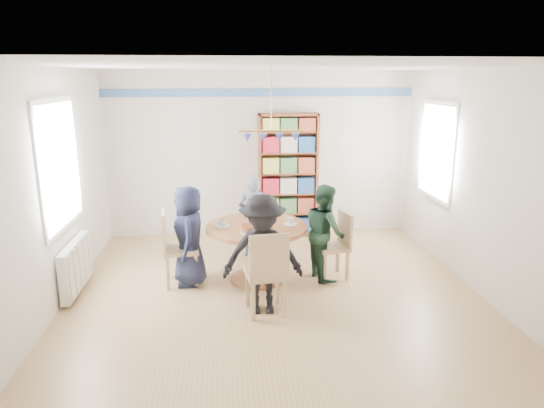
{
  "coord_description": "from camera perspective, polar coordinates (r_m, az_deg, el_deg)",
  "views": [
    {
      "loc": [
        -0.54,
        -5.43,
        2.57
      ],
      "look_at": [
        0.0,
        0.4,
        1.05
      ],
      "focal_mm": 32.0,
      "sensor_mm": 36.0,
      "label": 1
    }
  ],
  "objects": [
    {
      "name": "tableware",
      "position": [
        6.2,
        -2.05,
        -1.94
      ],
      "size": [
        1.05,
        1.05,
        0.28
      ],
      "color": "white",
      "rests_on": "dining_table"
    },
    {
      "name": "chair_right",
      "position": [
        6.44,
        7.69,
        -4.43
      ],
      "size": [
        0.46,
        0.46,
        0.89
      ],
      "color": "#D4AD82",
      "rests_on": "ground"
    },
    {
      "name": "room_shell",
      "position": [
        6.37,
        -2.74,
        6.22
      ],
      "size": [
        5.0,
        5.0,
        5.0
      ],
      "color": "white",
      "rests_on": "ground"
    },
    {
      "name": "chair_near",
      "position": [
        5.35,
        -0.58,
        -7.75
      ],
      "size": [
        0.49,
        0.49,
        0.98
      ],
      "color": "#D4AD82",
      "rests_on": "ground"
    },
    {
      "name": "chair_left",
      "position": [
        6.27,
        -11.46,
        -4.69
      ],
      "size": [
        0.48,
        0.48,
        0.97
      ],
      "color": "#D4AD82",
      "rests_on": "ground"
    },
    {
      "name": "person_right",
      "position": [
        6.37,
        6.23,
        -3.26
      ],
      "size": [
        0.58,
        0.69,
        1.26
      ],
      "primitive_type": "imported",
      "rotation": [
        0.0,
        0.0,
        1.75
      ],
      "color": "#1B3726",
      "rests_on": "ground"
    },
    {
      "name": "ground",
      "position": [
        6.03,
        0.36,
        -10.66
      ],
      "size": [
        5.0,
        5.0,
        0.0
      ],
      "primitive_type": "plane",
      "color": "tan"
    },
    {
      "name": "chair_far",
      "position": [
        7.24,
        -2.2,
        -2.27
      ],
      "size": [
        0.45,
        0.45,
        0.86
      ],
      "color": "#D4AD82",
      "rests_on": "ground"
    },
    {
      "name": "bookshelf",
      "position": [
        7.99,
        1.88,
        3.22
      ],
      "size": [
        0.97,
        0.29,
        2.03
      ],
      "color": "brown",
      "rests_on": "ground"
    },
    {
      "name": "person_left",
      "position": [
        6.22,
        -9.74,
        -3.73
      ],
      "size": [
        0.45,
        0.65,
        1.29
      ],
      "primitive_type": "imported",
      "rotation": [
        0.0,
        0.0,
        -1.51
      ],
      "color": "#171B34",
      "rests_on": "ground"
    },
    {
      "name": "radiator",
      "position": [
        6.43,
        -22.06,
        -6.78
      ],
      "size": [
        0.12,
        1.0,
        0.6
      ],
      "color": "silver",
      "rests_on": "ground"
    },
    {
      "name": "person_far",
      "position": [
        7.14,
        -2.27,
        -1.43
      ],
      "size": [
        0.46,
        0.32,
        1.21
      ],
      "primitive_type": "imported",
      "rotation": [
        0.0,
        0.0,
        3.08
      ],
      "color": "gray",
      "rests_on": "ground"
    },
    {
      "name": "dining_table",
      "position": [
        6.26,
        -1.81,
        -4.23
      ],
      "size": [
        1.3,
        1.3,
        0.75
      ],
      "color": "brown",
      "rests_on": "ground"
    },
    {
      "name": "person_near",
      "position": [
        5.37,
        -1.11,
        -6.01
      ],
      "size": [
        0.9,
        0.54,
        1.37
      ],
      "primitive_type": "imported",
      "rotation": [
        0.0,
        0.0,
        -0.03
      ],
      "color": "black",
      "rests_on": "ground"
    }
  ]
}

